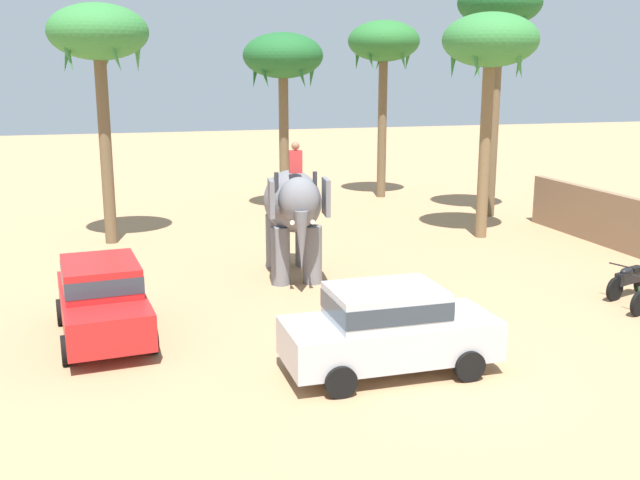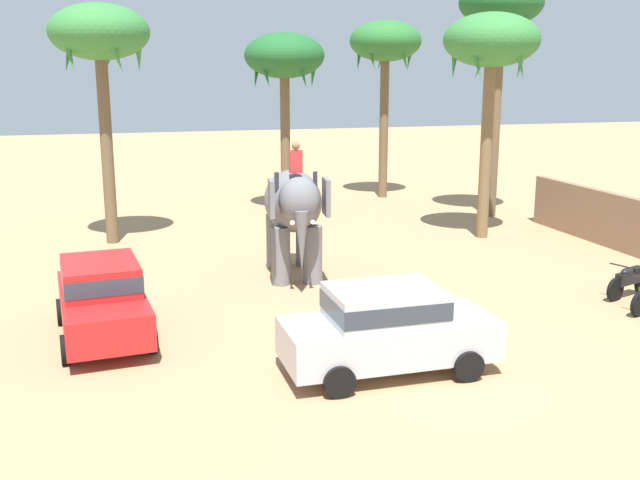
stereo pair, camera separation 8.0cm
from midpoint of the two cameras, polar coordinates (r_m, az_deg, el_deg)
ground_plane at (r=14.88m, az=8.53°, el=-9.68°), size 120.00×120.00×0.00m
car_sedan_foreground at (r=14.21m, az=5.40°, el=-6.69°), size 4.10×1.88×1.70m
car_parked_far_side at (r=16.64m, az=-16.45°, el=-4.22°), size 2.13×4.23×1.70m
elephant_with_mahout at (r=20.43m, az=-1.94°, el=2.51°), size 2.05×3.98×3.88m
motorcycle_far_in_row at (r=20.54m, az=23.02°, el=-2.85°), size 1.74×0.76×0.94m
palm_tree_behind_elephant at (r=30.02m, az=13.94°, el=16.87°), size 3.20×3.20×9.14m
palm_tree_near_hut at (r=30.09m, az=-2.70°, el=13.78°), size 3.20×3.20×7.22m
palm_tree_left_of_road at (r=25.89m, az=13.24°, el=14.45°), size 3.20×3.20×7.62m
palm_tree_far_back at (r=25.40m, az=-16.65°, el=14.75°), size 3.20×3.20×7.84m
palm_tree_leaning_seaward at (r=33.89m, az=5.16°, el=14.77°), size 3.20×3.20×7.92m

